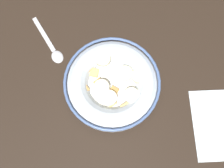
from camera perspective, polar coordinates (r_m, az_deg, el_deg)
ground_plane at (r=49.29cm, az=-0.00°, el=-1.20°), size 132.41×132.41×2.00cm
cereal_bowl at (r=45.66cm, az=0.01°, el=-0.06°), size 19.84×19.84×5.41cm
spoon at (r=52.98cm, az=-15.50°, el=9.06°), size 11.32×10.51×0.80cm
folded_napkin at (r=51.70cm, az=25.38°, el=-9.63°), size 16.59×12.03×0.30cm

